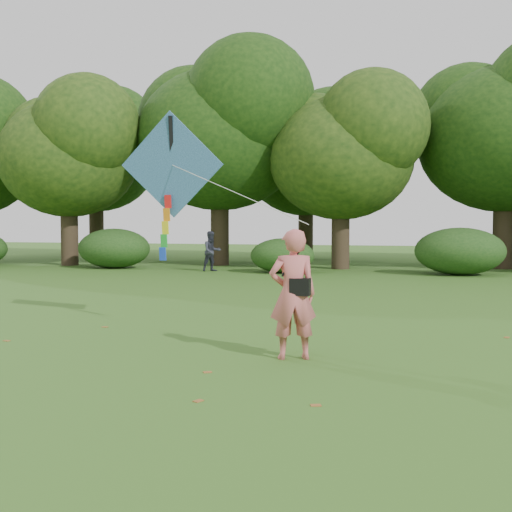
# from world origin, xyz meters

# --- Properties ---
(ground) EXTENTS (100.00, 100.00, 0.00)m
(ground) POSITION_xyz_m (0.00, 0.00, 0.00)
(ground) COLOR #265114
(ground) RESTS_ON ground
(man_kite_flyer) EXTENTS (0.84, 0.70, 1.98)m
(man_kite_flyer) POSITION_xyz_m (-0.16, 0.89, 0.99)
(man_kite_flyer) COLOR #CC6160
(man_kite_flyer) RESTS_ON ground
(bystander_left) EXTENTS (1.04, 1.04, 1.70)m
(bystander_left) POSITION_xyz_m (-7.09, 17.16, 0.85)
(bystander_left) COLOR #2A2C39
(bystander_left) RESTS_ON ground
(crossbody_bag) EXTENTS (0.43, 0.20, 0.75)m
(crossbody_bag) POSITION_xyz_m (-0.04, 0.86, 1.12)
(crossbody_bag) COLOR black
(crossbody_bag) RESTS_ON ground
(flying_kite) EXTENTS (4.21, 2.63, 2.92)m
(flying_kite) POSITION_xyz_m (-3.07, 3.20, 3.15)
(flying_kite) COLOR #2855AF
(flying_kite) RESTS_ON ground
(tree_line) EXTENTS (54.70, 15.30, 9.48)m
(tree_line) POSITION_xyz_m (1.67, 22.88, 5.60)
(tree_line) COLOR #3A2D1E
(tree_line) RESTS_ON ground
(shrub_band) EXTENTS (39.15, 3.22, 1.88)m
(shrub_band) POSITION_xyz_m (-0.72, 17.60, 0.86)
(shrub_band) COLOR #264919
(shrub_band) RESTS_ON ground
(fallen_leaves) EXTENTS (11.23, 11.04, 0.01)m
(fallen_leaves) POSITION_xyz_m (0.18, 1.00, 0.01)
(fallen_leaves) COLOR brown
(fallen_leaves) RESTS_ON ground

